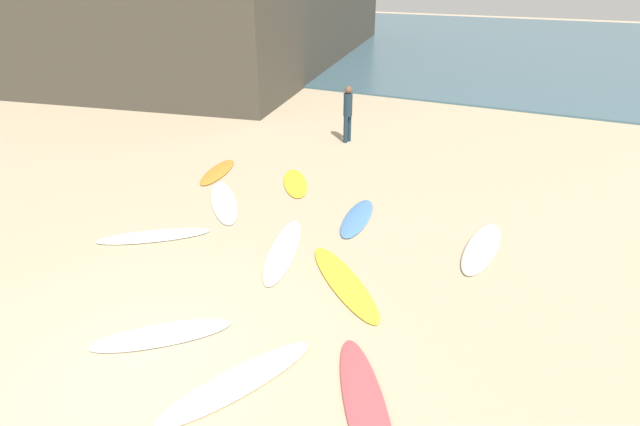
% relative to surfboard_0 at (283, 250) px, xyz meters
% --- Properties ---
extents(ground_plane, '(120.00, 120.00, 0.00)m').
position_rel_surfboard_0_xyz_m(ground_plane, '(-0.25, -3.79, -0.04)').
color(ground_plane, '#C6B28E').
extents(ocean_water, '(120.00, 40.00, 0.08)m').
position_rel_surfboard_0_xyz_m(ocean_water, '(-0.25, 33.28, 0.00)').
color(ocean_water, '#426675').
rests_on(ocean_water, ground_plane).
extents(surfboard_0, '(1.30, 2.61, 0.07)m').
position_rel_surfboard_0_xyz_m(surfboard_0, '(0.00, 0.00, 0.00)').
color(surfboard_0, white).
rests_on(surfboard_0, ground_plane).
extents(surfboard_1, '(2.15, 1.87, 0.07)m').
position_rel_surfboard_0_xyz_m(surfboard_1, '(-2.74, -0.70, -0.00)').
color(surfboard_1, white).
rests_on(surfboard_1, ground_plane).
extents(surfboard_2, '(2.28, 2.16, 0.07)m').
position_rel_surfboard_0_xyz_m(surfboard_2, '(1.54, -0.47, 0.00)').
color(surfboard_2, yellow).
rests_on(surfboard_2, ground_plane).
extents(surfboard_3, '(1.86, 2.47, 0.07)m').
position_rel_surfboard_0_xyz_m(surfboard_3, '(2.93, -2.95, -0.00)').
color(surfboard_3, '#DA545A').
rests_on(surfboard_3, ground_plane).
extents(surfboard_4, '(0.71, 2.35, 0.09)m').
position_rel_surfboard_0_xyz_m(surfboard_4, '(3.56, 1.85, 0.01)').
color(surfboard_4, silver).
rests_on(surfboard_4, ground_plane).
extents(surfboard_5, '(0.82, 2.04, 0.08)m').
position_rel_surfboard_0_xyz_m(surfboard_5, '(0.79, 1.96, 0.00)').
color(surfboard_5, '#558FD6').
rests_on(surfboard_5, ground_plane).
extents(surfboard_6, '(1.00, 2.02, 0.07)m').
position_rel_surfboard_0_xyz_m(surfboard_6, '(-3.73, 2.84, 0.00)').
color(surfboard_6, orange).
rests_on(surfboard_6, ground_plane).
extents(surfboard_7, '(1.50, 2.42, 0.08)m').
position_rel_surfboard_0_xyz_m(surfboard_7, '(1.19, -3.29, 0.00)').
color(surfboard_7, '#EEE2C6').
rests_on(surfboard_7, ground_plane).
extents(surfboard_8, '(2.11, 2.27, 0.07)m').
position_rel_surfboard_0_xyz_m(surfboard_8, '(-2.43, 1.34, -0.00)').
color(surfboard_8, white).
rests_on(surfboard_8, ground_plane).
extents(surfboard_9, '(1.95, 1.83, 0.08)m').
position_rel_surfboard_0_xyz_m(surfboard_9, '(-0.41, -3.03, 0.00)').
color(surfboard_9, white).
rests_on(surfboard_9, ground_plane).
extents(surfboard_10, '(1.56, 1.94, 0.06)m').
position_rel_surfboard_0_xyz_m(surfboard_10, '(-1.43, 3.11, -0.00)').
color(surfboard_10, yellow).
rests_on(surfboard_10, ground_plane).
extents(beachgoer_near, '(0.32, 0.34, 1.80)m').
position_rel_surfboard_0_xyz_m(beachgoer_near, '(-1.60, 6.92, 0.98)').
color(beachgoer_near, '#1E3342').
rests_on(beachgoer_near, ground_plane).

